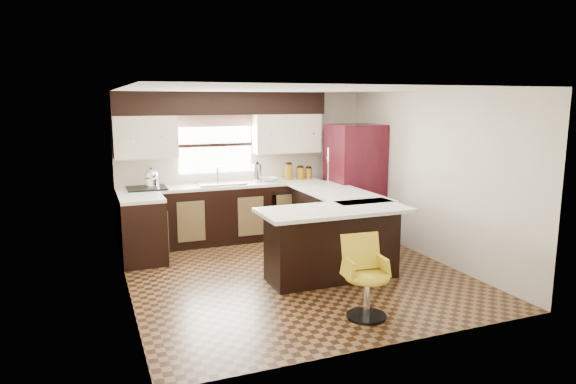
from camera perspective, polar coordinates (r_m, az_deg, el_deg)
name	(u,v)px	position (r m, az deg, el deg)	size (l,w,h in m)	color
floor	(295,273)	(6.90, 0.73, -9.04)	(4.40, 4.40, 0.00)	#49301A
ceiling	(295,90)	(6.51, 0.78, 11.32)	(4.40, 4.40, 0.00)	silver
wall_back	(245,165)	(8.65, -4.82, 3.03)	(4.40, 4.40, 0.00)	beige
wall_front	(388,221)	(4.68, 11.10, -3.23)	(4.40, 4.40, 0.00)	beige
wall_left	(124,195)	(6.13, -17.72, -0.37)	(4.40, 4.40, 0.00)	beige
wall_right	(430,176)	(7.64, 15.47, 1.76)	(4.40, 4.40, 0.00)	beige
base_cab_back	(224,214)	(8.38, -7.09, -2.46)	(3.30, 0.60, 0.90)	black
base_cab_left	(143,231)	(7.52, -15.83, -4.22)	(0.60, 0.70, 0.90)	black
counter_back	(224,185)	(8.29, -7.16, 0.73)	(3.30, 0.60, 0.04)	silver
counter_left	(141,198)	(7.42, -16.01, -0.68)	(0.60, 0.70, 0.04)	silver
soffit	(223,103)	(8.31, -7.25, 9.75)	(3.40, 0.35, 0.36)	black
upper_cab_left	(145,137)	(8.11, -15.58, 5.91)	(0.94, 0.35, 0.64)	beige
upper_cab_right	(286,133)	(8.66, -0.20, 6.53)	(1.14, 0.35, 0.64)	beige
window_pane	(215,145)	(8.47, -8.07, 5.19)	(1.20, 0.02, 0.90)	white
valance	(215,121)	(8.40, -8.07, 7.82)	(1.30, 0.06, 0.18)	#D19B93
sink	(221,183)	(8.25, -7.47, 0.95)	(0.75, 0.45, 0.03)	#B2B2B7
dishwasher	(288,214)	(8.42, 0.01, -2.45)	(0.58, 0.03, 0.78)	black
cooktop	(147,188)	(8.05, -15.42, 0.42)	(0.58, 0.50, 0.03)	black
peninsula_long	(334,224)	(7.68, 5.18, -3.58)	(0.60, 1.95, 0.90)	black
peninsula_return	(332,245)	(6.61, 4.93, -5.86)	(1.65, 0.60, 0.90)	black
counter_pen_long	(338,193)	(7.60, 5.58, -0.09)	(0.84, 1.95, 0.04)	silver
counter_pen_return	(335,210)	(6.40, 5.20, -2.01)	(1.89, 0.84, 0.04)	silver
refrigerator	(354,181)	(8.65, 7.39, 1.24)	(0.81, 0.77, 1.88)	#3A0913
bar_chair	(367,278)	(5.50, 8.81, -9.44)	(0.47, 0.47, 0.87)	gold
kettle	(151,177)	(8.03, -14.94, 1.59)	(0.22, 0.22, 0.30)	silver
percolator	(257,173)	(8.42, -3.45, 2.13)	(0.15, 0.15, 0.30)	silver
mixing_bowl	(270,179)	(8.51, -2.03, 1.42)	(0.26, 0.26, 0.06)	white
canister_large	(288,172)	(8.63, 0.05, 2.22)	(0.14, 0.14, 0.26)	#875C11
canister_med	(300,173)	(8.72, 1.37, 2.09)	(0.14, 0.14, 0.20)	#875C11
canister_small	(308,173)	(8.78, 2.29, 2.07)	(0.12, 0.12, 0.18)	#875C11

